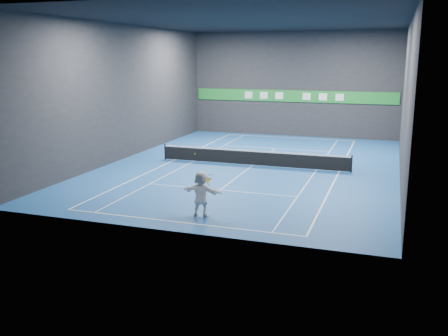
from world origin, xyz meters
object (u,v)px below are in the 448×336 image
(player, at_px, (201,194))
(tennis_racket, at_px, (210,178))
(tennis_net, at_px, (253,157))
(tennis_ball, at_px, (195,154))

(player, xyz_separation_m, tennis_racket, (0.39, 0.05, 0.72))
(player, xyz_separation_m, tennis_net, (-0.64, 10.76, -0.47))
(player, bearing_deg, tennis_racket, -168.65)
(player, distance_m, tennis_net, 10.79)
(player, distance_m, tennis_racket, 0.82)
(tennis_net, relative_size, tennis_racket, 22.28)
(player, bearing_deg, tennis_ball, 14.09)
(tennis_ball, height_order, tennis_net, tennis_ball)
(tennis_ball, bearing_deg, player, 9.76)
(tennis_ball, height_order, tennis_racket, tennis_ball)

